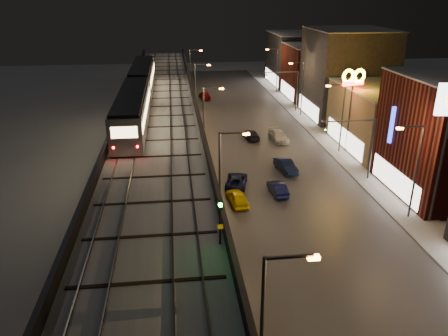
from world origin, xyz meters
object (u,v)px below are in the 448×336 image
car_taxi (237,198)px  car_near_white (278,189)px  car_mid_dark (251,135)px  car_far_white (205,95)px  rail_signal (220,214)px  car_mid_silver (236,181)px  car_onc_silver (286,166)px  car_onc_white (279,136)px  subway_train (138,91)px

car_taxi → car_near_white: size_ratio=1.06×
car_mid_dark → car_far_white: bearing=-85.4°
rail_signal → car_mid_silver: (4.18, 21.98, -7.90)m
car_near_white → car_onc_silver: car_onc_silver is taller
car_onc_silver → car_onc_white: (1.79, 11.09, -0.01)m
car_mid_silver → car_mid_dark: 16.44m
car_onc_white → car_mid_dark: bearing=153.8°
car_onc_silver → car_taxi: bearing=-140.9°
rail_signal → car_mid_dark: bearing=77.2°
car_taxi → car_onc_silver: 10.29m
car_onc_white → car_mid_silver: bearing=-124.8°
rail_signal → car_mid_silver: rail_signal is taller
car_taxi → car_far_white: bearing=-96.4°
car_onc_white → car_taxi: bearing=-120.2°
car_near_white → car_onc_white: (4.14, 16.99, 0.06)m
car_mid_silver → rail_signal: bearing=92.9°
car_mid_silver → subway_train: bearing=-32.1°
car_mid_silver → car_mid_dark: car_mid_silver is taller
subway_train → rail_signal: 33.47m
car_taxi → car_onc_silver: (6.84, 7.68, 0.02)m
car_taxi → car_near_white: 4.83m
car_taxi → car_onc_white: 20.66m
car_taxi → subway_train: bearing=-62.5°
car_near_white → car_onc_white: bearing=-107.5°
rail_signal → car_onc_white: (12.27, 36.43, -7.84)m
rail_signal → car_taxi: (3.63, 17.66, -7.84)m
car_mid_silver → car_onc_white: (8.09, 14.45, 0.06)m
rail_signal → car_onc_white: 39.23m
rail_signal → car_mid_dark: (8.58, 37.82, -7.91)m
car_mid_silver → car_onc_silver: (6.30, 3.37, 0.07)m
car_onc_silver → subway_train: bearing=146.8°
subway_train → car_near_white: (14.52, -13.42, -7.74)m
car_mid_silver → car_onc_silver: bearing=-138.2°
rail_signal → car_near_white: bearing=67.3°
car_near_white → car_far_white: size_ratio=0.88×
rail_signal → car_onc_silver: bearing=67.5°
car_taxi → car_mid_dark: (4.95, 20.16, -0.07)m
car_near_white → car_mid_dark: (0.46, 18.38, -0.01)m
car_taxi → car_onc_white: (8.63, 18.77, 0.00)m
car_taxi → car_near_white: (4.49, 1.77, -0.06)m
car_far_white → car_onc_white: bearing=100.1°
car_far_white → car_taxi: bearing=82.6°
car_far_white → car_onc_silver: (6.50, -38.08, -0.04)m
car_far_white → rail_signal: bearing=79.4°
car_mid_dark → car_onc_silver: car_onc_silver is taller
subway_train → car_mid_dark: size_ratio=8.46×
subway_train → car_mid_silver: (10.58, -10.88, -7.74)m
car_near_white → car_mid_silver: bearing=-36.6°
car_mid_silver → car_far_white: 41.45m
car_onc_silver → car_onc_white: size_ratio=0.90×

